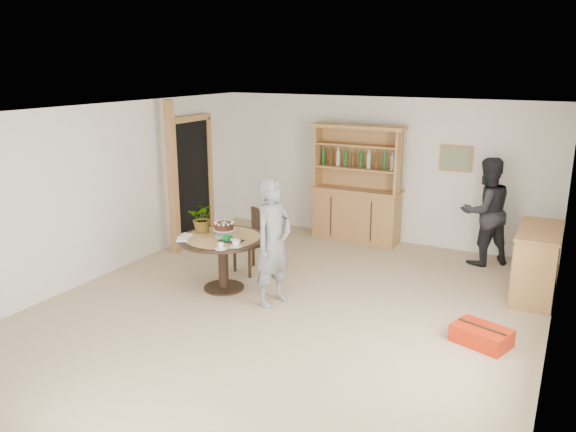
{
  "coord_description": "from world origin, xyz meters",
  "views": [
    {
      "loc": [
        3.06,
        -5.8,
        3.04
      ],
      "look_at": [
        -0.32,
        0.68,
        1.05
      ],
      "focal_mm": 35.0,
      "sensor_mm": 36.0,
      "label": 1
    }
  ],
  "objects_px": {
    "sideboard": "(537,263)",
    "teen_boy": "(273,242)",
    "dining_table": "(223,247)",
    "dining_chair": "(255,237)",
    "red_suitcase": "(481,335)",
    "adult_person": "(485,211)",
    "hutch": "(357,202)"
  },
  "relations": [
    {
      "from": "teen_boy",
      "to": "adult_person",
      "type": "distance_m",
      "value": 3.57
    },
    {
      "from": "hutch",
      "to": "teen_boy",
      "type": "xyz_separation_m",
      "value": [
        0.03,
        -3.08,
        0.15
      ]
    },
    {
      "from": "dining_table",
      "to": "dining_chair",
      "type": "bearing_deg",
      "value": 88.12
    },
    {
      "from": "dining_table",
      "to": "dining_chair",
      "type": "relative_size",
      "value": 1.27
    },
    {
      "from": "dining_chair",
      "to": "red_suitcase",
      "type": "height_order",
      "value": "dining_chair"
    },
    {
      "from": "adult_person",
      "to": "red_suitcase",
      "type": "bearing_deg",
      "value": 56.93
    },
    {
      "from": "dining_table",
      "to": "teen_boy",
      "type": "relative_size",
      "value": 0.72
    },
    {
      "from": "sideboard",
      "to": "teen_boy",
      "type": "distance_m",
      "value": 3.54
    },
    {
      "from": "hutch",
      "to": "sideboard",
      "type": "xyz_separation_m",
      "value": [
        3.04,
        -1.24,
        -0.22
      ]
    },
    {
      "from": "hutch",
      "to": "dining_chair",
      "type": "distance_m",
      "value": 2.3
    },
    {
      "from": "hutch",
      "to": "red_suitcase",
      "type": "xyz_separation_m",
      "value": [
        2.64,
        -2.98,
        -0.59
      ]
    },
    {
      "from": "dining_table",
      "to": "red_suitcase",
      "type": "relative_size",
      "value": 1.72
    },
    {
      "from": "hutch",
      "to": "teen_boy",
      "type": "height_order",
      "value": "hutch"
    },
    {
      "from": "hutch",
      "to": "adult_person",
      "type": "relative_size",
      "value": 1.21
    },
    {
      "from": "sideboard",
      "to": "adult_person",
      "type": "height_order",
      "value": "adult_person"
    },
    {
      "from": "dining_chair",
      "to": "teen_boy",
      "type": "xyz_separation_m",
      "value": [
        0.82,
        -0.92,
        0.3
      ]
    },
    {
      "from": "teen_boy",
      "to": "dining_table",
      "type": "bearing_deg",
      "value": 95.46
    },
    {
      "from": "dining_table",
      "to": "red_suitcase",
      "type": "height_order",
      "value": "dining_table"
    },
    {
      "from": "dining_table",
      "to": "adult_person",
      "type": "height_order",
      "value": "adult_person"
    },
    {
      "from": "dining_table",
      "to": "red_suitcase",
      "type": "xyz_separation_m",
      "value": [
        3.45,
        -0.0,
        -0.5
      ]
    },
    {
      "from": "hutch",
      "to": "sideboard",
      "type": "distance_m",
      "value": 3.29
    },
    {
      "from": "sideboard",
      "to": "teen_boy",
      "type": "bearing_deg",
      "value": -148.54
    },
    {
      "from": "sideboard",
      "to": "adult_person",
      "type": "bearing_deg",
      "value": 130.23
    },
    {
      "from": "hutch",
      "to": "dining_chair",
      "type": "relative_size",
      "value": 2.16
    },
    {
      "from": "dining_chair",
      "to": "teen_boy",
      "type": "distance_m",
      "value": 1.27
    },
    {
      "from": "hutch",
      "to": "dining_table",
      "type": "relative_size",
      "value": 1.7
    },
    {
      "from": "red_suitcase",
      "to": "hutch",
      "type": "bearing_deg",
      "value": 150.15
    },
    {
      "from": "sideboard",
      "to": "red_suitcase",
      "type": "xyz_separation_m",
      "value": [
        -0.4,
        -1.74,
        -0.37
      ]
    },
    {
      "from": "teen_boy",
      "to": "adult_person",
      "type": "height_order",
      "value": "adult_person"
    },
    {
      "from": "hutch",
      "to": "adult_person",
      "type": "distance_m",
      "value": 2.21
    },
    {
      "from": "sideboard",
      "to": "hutch",
      "type": "bearing_deg",
      "value": 157.79
    },
    {
      "from": "teen_boy",
      "to": "dining_chair",
      "type": "bearing_deg",
      "value": 53.83
    }
  ]
}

